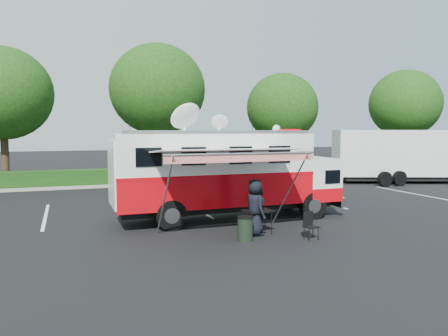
# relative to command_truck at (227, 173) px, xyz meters

# --- Properties ---
(ground_plane) EXTENTS (120.00, 120.00, 0.00)m
(ground_plane) POSITION_rel_command_truck_xyz_m (0.07, 0.00, -1.77)
(ground_plane) COLOR black
(ground_plane) RESTS_ON ground
(back_border) EXTENTS (60.00, 6.14, 8.87)m
(back_border) POSITION_rel_command_truck_xyz_m (1.22, 12.90, 3.24)
(back_border) COLOR #9E998E
(back_border) RESTS_ON ground_plane
(stall_lines) EXTENTS (24.12, 5.50, 0.01)m
(stall_lines) POSITION_rel_command_truck_xyz_m (-0.43, 3.00, -1.76)
(stall_lines) COLOR silver
(stall_lines) RESTS_ON ground_plane
(command_truck) EXTENTS (8.59, 2.36, 4.13)m
(command_truck) POSITION_rel_command_truck_xyz_m (0.00, 0.00, 0.00)
(command_truck) COLOR black
(command_truck) RESTS_ON ground_plane
(awning) EXTENTS (4.69, 2.44, 2.84)m
(awning) POSITION_rel_command_truck_xyz_m (-0.77, -2.46, 0.89)
(awning) COLOR silver
(awning) RESTS_ON ground_plane
(person) EXTENTS (0.68, 0.95, 1.80)m
(person) POSITION_rel_command_truck_xyz_m (-0.01, -2.60, -1.77)
(person) COLOR black
(person) RESTS_ON ground_plane
(folding_table) EXTENTS (1.02, 0.79, 0.79)m
(folding_table) POSITION_rel_command_truck_xyz_m (0.14, -2.50, -1.03)
(folding_table) COLOR black
(folding_table) RESTS_ON ground_plane
(folding_chair) EXTENTS (0.47, 0.49, 0.83)m
(folding_chair) POSITION_rel_command_truck_xyz_m (1.40, -3.59, -1.28)
(folding_chair) COLOR black
(folding_chair) RESTS_ON ground_plane
(trash_bin) EXTENTS (0.50, 0.50, 0.75)m
(trash_bin) POSITION_rel_command_truck_xyz_m (-0.58, -3.15, -1.39)
(trash_bin) COLOR black
(trash_bin) RESTS_ON ground_plane
(semi_trailer) EXTENTS (10.96, 5.94, 3.35)m
(semi_trailer) POSITION_rel_command_truck_xyz_m (15.70, 6.67, -0.00)
(semi_trailer) COLOR silver
(semi_trailer) RESTS_ON ground_plane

